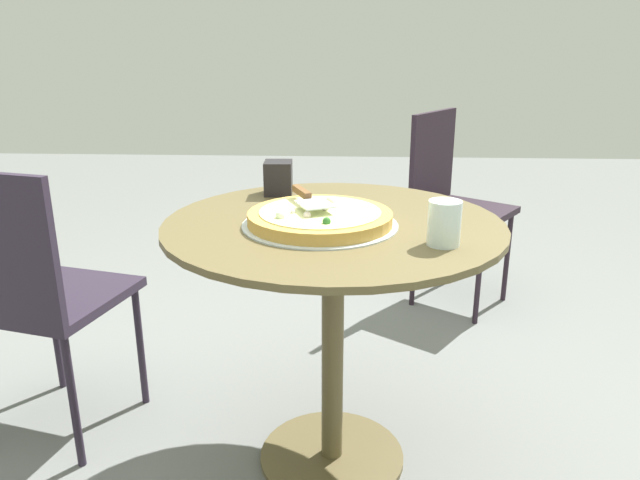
{
  "coord_description": "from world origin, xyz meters",
  "views": [
    {
      "loc": [
        1.54,
        0.04,
        1.21
      ],
      "look_at": [
        0.04,
        -0.03,
        0.71
      ],
      "focal_mm": 34.0,
      "sensor_mm": 36.0,
      "label": 1
    }
  ],
  "objects_px": {
    "pizza_server": "(308,197)",
    "patio_chair_near": "(32,286)",
    "patio_table": "(333,283)",
    "patio_chair_far": "(451,194)",
    "drinking_cup": "(444,223)",
    "pizza_on_tray": "(320,218)",
    "napkin_dispenser": "(278,178)"
  },
  "relations": [
    {
      "from": "pizza_server",
      "to": "drinking_cup",
      "type": "distance_m",
      "value": 0.38
    },
    {
      "from": "pizza_on_tray",
      "to": "pizza_server",
      "type": "height_order",
      "value": "pizza_server"
    },
    {
      "from": "drinking_cup",
      "to": "patio_chair_far",
      "type": "distance_m",
      "value": 1.45
    },
    {
      "from": "pizza_on_tray",
      "to": "pizza_server",
      "type": "xyz_separation_m",
      "value": [
        -0.05,
        -0.03,
        0.04
      ]
    },
    {
      "from": "drinking_cup",
      "to": "patio_chair_near",
      "type": "bearing_deg",
      "value": -102.2
    },
    {
      "from": "patio_chair_near",
      "to": "patio_chair_far",
      "type": "distance_m",
      "value": 1.82
    },
    {
      "from": "drinking_cup",
      "to": "patio_chair_far",
      "type": "xyz_separation_m",
      "value": [
        -1.41,
        0.25,
        -0.28
      ]
    },
    {
      "from": "drinking_cup",
      "to": "patio_chair_near",
      "type": "distance_m",
      "value": 1.21
    },
    {
      "from": "drinking_cup",
      "to": "patio_table",
      "type": "bearing_deg",
      "value": -124.71
    },
    {
      "from": "pizza_on_tray",
      "to": "patio_chair_near",
      "type": "distance_m",
      "value": 0.9
    },
    {
      "from": "napkin_dispenser",
      "to": "patio_chair_near",
      "type": "xyz_separation_m",
      "value": [
        0.22,
        -0.71,
        -0.29
      ]
    },
    {
      "from": "pizza_on_tray",
      "to": "pizza_server",
      "type": "distance_m",
      "value": 0.07
    },
    {
      "from": "pizza_server",
      "to": "napkin_dispenser",
      "type": "distance_m",
      "value": 0.3
    },
    {
      "from": "pizza_on_tray",
      "to": "napkin_dispenser",
      "type": "xyz_separation_m",
      "value": [
        -0.33,
        -0.15,
        0.03
      ]
    },
    {
      "from": "drinking_cup",
      "to": "patio_chair_near",
      "type": "relative_size",
      "value": 0.12
    },
    {
      "from": "pizza_on_tray",
      "to": "pizza_server",
      "type": "relative_size",
      "value": 1.91
    },
    {
      "from": "patio_table",
      "to": "pizza_on_tray",
      "type": "xyz_separation_m",
      "value": [
        0.04,
        -0.03,
        0.2
      ]
    },
    {
      "from": "pizza_on_tray",
      "to": "patio_chair_near",
      "type": "height_order",
      "value": "patio_chair_near"
    },
    {
      "from": "patio_table",
      "to": "drinking_cup",
      "type": "bearing_deg",
      "value": 55.29
    },
    {
      "from": "pizza_server",
      "to": "patio_chair_near",
      "type": "height_order",
      "value": "patio_chair_near"
    },
    {
      "from": "pizza_on_tray",
      "to": "patio_chair_far",
      "type": "bearing_deg",
      "value": 156.63
    },
    {
      "from": "patio_table",
      "to": "patio_chair_far",
      "type": "distance_m",
      "value": 1.33
    },
    {
      "from": "drinking_cup",
      "to": "napkin_dispenser",
      "type": "relative_size",
      "value": 1.04
    },
    {
      "from": "napkin_dispenser",
      "to": "patio_table",
      "type": "bearing_deg",
      "value": -150.51
    },
    {
      "from": "napkin_dispenser",
      "to": "pizza_server",
      "type": "bearing_deg",
      "value": -160.79
    },
    {
      "from": "napkin_dispenser",
      "to": "patio_chair_far",
      "type": "bearing_deg",
      "value": -38.83
    },
    {
      "from": "patio_table",
      "to": "napkin_dispenser",
      "type": "relative_size",
      "value": 8.82
    },
    {
      "from": "patio_table",
      "to": "pizza_on_tray",
      "type": "distance_m",
      "value": 0.2
    },
    {
      "from": "drinking_cup",
      "to": "patio_chair_near",
      "type": "xyz_separation_m",
      "value": [
        -0.25,
        -1.15,
        -0.29
      ]
    },
    {
      "from": "pizza_on_tray",
      "to": "patio_chair_near",
      "type": "bearing_deg",
      "value": -97.12
    },
    {
      "from": "patio_table",
      "to": "patio_chair_near",
      "type": "relative_size",
      "value": 1.02
    },
    {
      "from": "patio_chair_far",
      "to": "patio_chair_near",
      "type": "bearing_deg",
      "value": -50.5
    }
  ]
}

